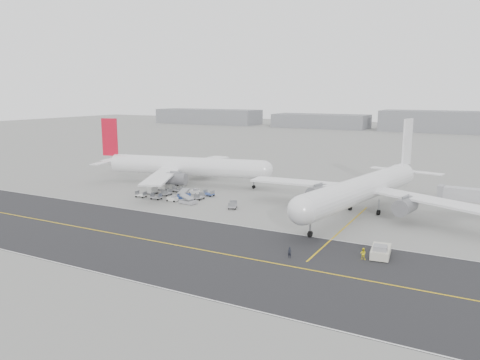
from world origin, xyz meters
The scene contains 11 objects.
ground centered at (0.00, 0.00, 0.00)m, with size 700.00×700.00×0.00m, color gray.
taxiway centered at (5.02, -17.98, 0.01)m, with size 220.00×59.00×0.03m.
horizon_buildings centered at (30.00, 260.00, 0.00)m, with size 520.00×28.00×28.00m, color slate, non-canonical shape.
airliner_a centered at (-23.87, 27.89, 5.37)m, with size 53.48×52.41×18.64m.
airliner_b centered at (30.49, 19.65, 5.66)m, with size 55.26×56.39×19.65m.
pushback_tug centered at (39.72, -7.09, 0.92)m, with size 3.53×7.96×2.25m.
jet_bridge centered at (52.59, 28.18, 4.27)m, with size 16.27×3.54×6.13m.
gse_cluster centered at (-15.94, 13.62, 0.00)m, with size 22.69×17.15×2.05m, color #939398, non-canonical shape.
stray_dolly centered at (3.14, 9.41, 0.00)m, with size 1.73×2.81×1.73m, color silver, non-canonical shape.
ground_crew_a centered at (26.94, -14.57, 0.90)m, with size 0.66×0.43×1.81m, color black.
ground_crew_b centered at (37.50, -9.62, 0.96)m, with size 0.93×0.72×1.91m, color yellow.
Camera 1 is at (53.69, -81.43, 26.19)m, focal length 35.00 mm.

